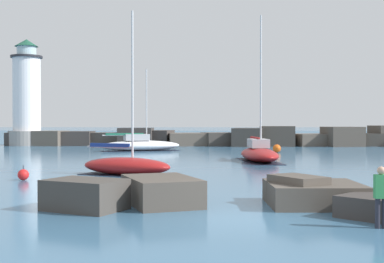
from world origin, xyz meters
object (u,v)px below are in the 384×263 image
object	(u,v)px
sailboat_moored_5	(126,165)
person_on_rocks	(381,194)
sailboat_moored_1	(140,145)
mooring_buoy_far_side	(277,148)
lighthouse	(27,100)
mooring_buoy_orange_near	(23,175)
sailboat_moored_0	(259,153)

from	to	relation	value
sailboat_moored_5	person_on_rocks	world-z (taller)	sailboat_moored_5
sailboat_moored_1	sailboat_moored_5	distance (m)	24.35
mooring_buoy_far_side	lighthouse	bearing A→B (deg)	153.67
mooring_buoy_orange_near	sailboat_moored_1	bearing A→B (deg)	85.97
sailboat_moored_0	mooring_buoy_far_side	bearing A→B (deg)	77.33
sailboat_moored_1	person_on_rocks	world-z (taller)	sailboat_moored_1
sailboat_moored_0	sailboat_moored_5	distance (m)	13.13
lighthouse	mooring_buoy_far_side	size ratio (longest dim) A/B	13.46
sailboat_moored_0	mooring_buoy_orange_near	size ratio (longest dim) A/B	14.09
sailboat_moored_0	mooring_buoy_far_side	distance (m)	11.84
sailboat_moored_5	mooring_buoy_far_side	world-z (taller)	sailboat_moored_5
mooring_buoy_far_side	sailboat_moored_5	bearing A→B (deg)	-115.85
sailboat_moored_0	mooring_buoy_far_side	xyz separation A→B (m)	(2.60, 11.55, -0.22)
person_on_rocks	lighthouse	bearing A→B (deg)	118.83
sailboat_moored_5	mooring_buoy_far_side	bearing A→B (deg)	64.15
lighthouse	sailboat_moored_0	bearing A→B (deg)	-44.35
mooring_buoy_orange_near	mooring_buoy_far_side	world-z (taller)	mooring_buoy_far_side
lighthouse	sailboat_moored_0	distance (m)	37.53
sailboat_moored_5	mooring_buoy_orange_near	world-z (taller)	sailboat_moored_5
sailboat_moored_0	mooring_buoy_orange_near	xyz separation A→B (m)	(-12.63, -13.34, -0.33)
lighthouse	sailboat_moored_1	world-z (taller)	lighthouse
person_on_rocks	sailboat_moored_0	bearing A→B (deg)	93.00
sailboat_moored_1	person_on_rocks	xyz separation A→B (m)	(12.01, -38.46, 0.32)
lighthouse	mooring_buoy_far_side	world-z (taller)	lighthouse
sailboat_moored_0	mooring_buoy_orange_near	bearing A→B (deg)	-133.45
person_on_rocks	sailboat_moored_5	bearing A→B (deg)	123.17
lighthouse	sailboat_moored_5	xyz separation A→B (m)	(18.56, -36.38, -5.14)
mooring_buoy_orange_near	mooring_buoy_far_side	bearing A→B (deg)	58.53
sailboat_moored_1	mooring_buoy_far_side	distance (m)	13.51
sailboat_moored_1	mooring_buoy_orange_near	distance (m)	27.21
sailboat_moored_5	person_on_rocks	xyz separation A→B (m)	(9.32, -14.26, 0.41)
sailboat_moored_5	mooring_buoy_far_side	xyz separation A→B (m)	(10.63, 21.94, -0.13)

